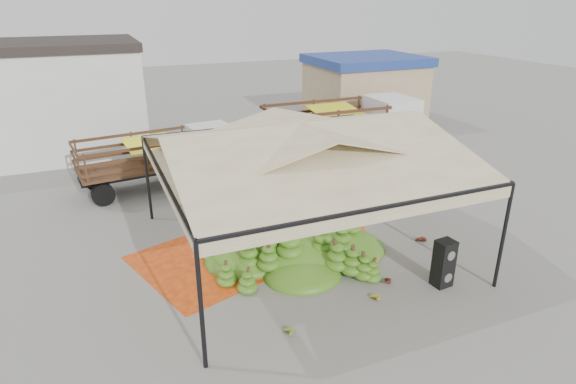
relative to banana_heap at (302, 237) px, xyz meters
name	(u,v)px	position (x,y,z in m)	size (l,w,h in m)	color
ground	(301,248)	(0.15, 0.41, -0.62)	(90.00, 90.00, 0.00)	slate
canopy_tent	(302,147)	(0.15, 0.41, 2.68)	(8.10, 8.10, 4.00)	black
building_tan	(364,90)	(10.15, 13.41, 1.45)	(6.30, 5.30, 4.10)	tan
tarp_left	(213,260)	(-2.57, 0.74, -0.62)	(4.08, 3.89, 0.01)	orange
tarp_right	(312,231)	(0.99, 1.30, -0.62)	(3.56, 3.74, 0.01)	orange
banana_heap	(302,237)	(0.00, 0.00, 0.00)	(5.81, 4.77, 1.25)	#3F6E17
hand_yellow_a	(372,259)	(1.74, -1.23, -0.52)	(0.47, 0.38, 0.21)	#AD8122
hand_yellow_b	(373,297)	(0.73, -2.90, -0.52)	(0.47, 0.39, 0.21)	gold
hand_red_a	(385,280)	(1.48, -2.31, -0.52)	(0.45, 0.37, 0.21)	#571D13
hand_red_b	(421,240)	(3.83, -0.77, -0.51)	(0.50, 0.41, 0.23)	#572514
hand_green	(286,331)	(-1.87, -3.29, -0.52)	(0.47, 0.38, 0.21)	#52841B
hanging_bunches	(335,152)	(1.86, 1.52, 2.00)	(3.24, 0.24, 0.20)	#4F7418
speaker_stack	(444,263)	(2.85, -2.97, 0.05)	(0.52, 0.47, 1.34)	black
banana_leaves	(248,235)	(-1.09, 1.89, -0.62)	(0.96, 1.36, 3.70)	#1F6F1D
vendor	(256,192)	(-0.36, 3.09, 0.36)	(0.72, 0.47, 1.97)	gray
truck_left	(166,153)	(-2.70, 7.64, 0.73)	(6.60, 3.00, 2.19)	#4B2B19
truck_right	(348,122)	(6.35, 8.55, 0.99)	(7.63, 2.70, 2.62)	#50311A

